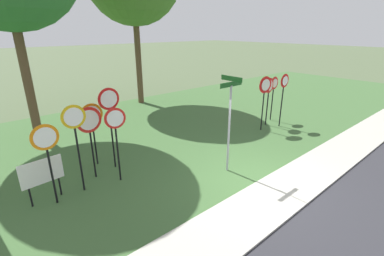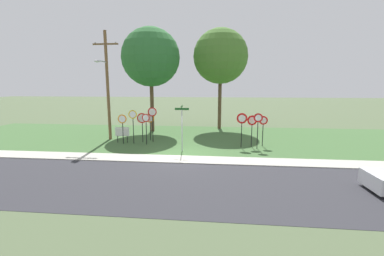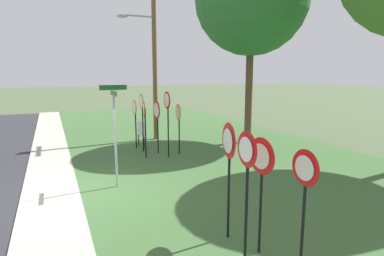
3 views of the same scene
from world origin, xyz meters
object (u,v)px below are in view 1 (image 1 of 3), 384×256
(stop_sign_near_right, at_px, (76,131))
(street_name_post, at_px, (230,117))
(stop_sign_far_center, at_px, (47,148))
(yield_sign_far_left, at_px, (265,90))
(yield_sign_near_left, at_px, (284,88))
(yield_sign_near_right, at_px, (269,90))
(yield_sign_far_right, at_px, (274,88))
(notice_board, at_px, (42,174))
(stop_sign_far_right, at_px, (116,130))
(stop_sign_center_tall, at_px, (110,111))
(stop_sign_far_left, at_px, (90,127))
(stop_sign_near_left, at_px, (92,121))

(stop_sign_near_right, bearing_deg, street_name_post, -25.79)
(stop_sign_near_right, xyz_separation_m, stop_sign_far_center, (-0.80, -0.13, -0.23))
(yield_sign_far_left, bearing_deg, yield_sign_near_left, -5.76)
(yield_sign_near_left, bearing_deg, yield_sign_near_right, 123.40)
(yield_sign_far_right, bearing_deg, yield_sign_near_right, -161.40)
(notice_board, bearing_deg, yield_sign_far_left, -8.61)
(stop_sign_far_center, xyz_separation_m, stop_sign_far_right, (1.89, -0.05, 0.04))
(stop_sign_near_right, relative_size, yield_sign_near_left, 1.02)
(yield_sign_near_left, xyz_separation_m, yield_sign_far_right, (0.51, 0.84, -0.22))
(stop_sign_far_center, distance_m, notice_board, 0.91)
(stop_sign_far_center, distance_m, yield_sign_far_right, 10.72)
(stop_sign_near_right, height_order, yield_sign_near_right, stop_sign_near_right)
(stop_sign_far_center, bearing_deg, stop_sign_near_right, 7.87)
(street_name_post, bearing_deg, stop_sign_near_right, 154.53)
(yield_sign_near_right, bearing_deg, stop_sign_far_center, 174.33)
(yield_sign_near_right, bearing_deg, stop_sign_center_tall, 168.01)
(stop_sign_center_tall, distance_m, yield_sign_far_left, 7.02)
(yield_sign_far_left, xyz_separation_m, yield_sign_far_right, (1.62, 0.56, -0.22))
(yield_sign_near_left, height_order, yield_sign_far_left, yield_sign_near_left)
(yield_sign_near_right, distance_m, notice_board, 10.08)
(yield_sign_near_left, distance_m, notice_board, 10.47)
(stop_sign_far_left, relative_size, stop_sign_center_tall, 0.84)
(stop_sign_far_right, relative_size, notice_board, 1.91)
(yield_sign_far_left, bearing_deg, stop_sign_far_right, -172.95)
(stop_sign_far_left, xyz_separation_m, yield_sign_far_left, (7.72, -0.90, 0.19))
(stop_sign_center_tall, bearing_deg, stop_sign_near_right, -152.97)
(stop_sign_near_right, relative_size, notice_board, 2.10)
(yield_sign_near_left, height_order, notice_board, yield_sign_near_left)
(stop_sign_near_left, xyz_separation_m, stop_sign_far_center, (-1.79, -1.49, 0.05))
(yield_sign_far_left, bearing_deg, notice_board, -174.91)
(stop_sign_far_left, xyz_separation_m, stop_sign_center_tall, (0.78, 0.21, 0.31))
(yield_sign_near_right, bearing_deg, yield_sign_far_right, 12.98)
(stop_sign_near_right, bearing_deg, stop_sign_far_left, 41.37)
(yield_sign_far_left, distance_m, yield_sign_far_right, 1.73)
(notice_board, bearing_deg, stop_sign_far_left, 6.73)
(stop_sign_far_left, distance_m, stop_sign_center_tall, 0.87)
(stop_sign_far_center, relative_size, yield_sign_far_right, 1.01)
(yield_sign_near_left, relative_size, yield_sign_near_right, 1.10)
(yield_sign_far_left, relative_size, street_name_post, 0.80)
(stop_sign_near_left, xyz_separation_m, stop_sign_center_tall, (0.37, -0.64, 0.42))
(stop_sign_far_right, height_order, yield_sign_far_right, stop_sign_far_right)
(stop_sign_near_left, distance_m, stop_sign_near_right, 1.71)
(stop_sign_far_right, height_order, yield_sign_near_left, yield_sign_near_left)
(street_name_post, relative_size, notice_board, 2.55)
(stop_sign_far_left, height_order, stop_sign_center_tall, stop_sign_center_tall)
(stop_sign_center_tall, xyz_separation_m, yield_sign_far_left, (6.93, -1.11, -0.13))
(stop_sign_far_center, xyz_separation_m, yield_sign_near_left, (10.20, -0.54, 0.24))
(stop_sign_far_right, relative_size, yield_sign_near_right, 1.02)
(stop_sign_near_left, xyz_separation_m, street_name_post, (3.13, -3.32, 0.27))
(stop_sign_near_left, xyz_separation_m, yield_sign_far_left, (7.30, -1.75, 0.29))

